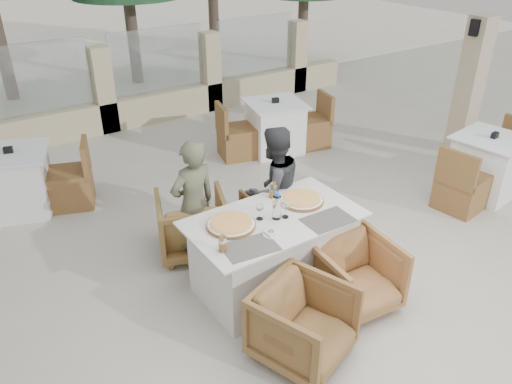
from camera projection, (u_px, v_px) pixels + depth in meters
ground at (276, 279)px, 4.96m from camera, size 80.00×80.00×0.00m
sand_patch at (5, 36)px, 15.13m from camera, size 30.00×16.00×0.01m
perimeter_wall_far at (102, 84)px, 8.06m from camera, size 10.00×0.34×1.60m
lantern_pillar at (470, 87)px, 7.27m from camera, size 0.34×0.34×2.00m
dining_table at (274, 252)px, 4.71m from camera, size 1.60×0.90×0.77m
placemat_near_left at (250, 247)px, 4.11m from camera, size 0.49×0.36×0.00m
placemat_near_right at (328, 220)px, 4.49m from camera, size 0.46×0.32×0.00m
pizza_left at (231, 224)px, 4.38m from camera, size 0.58×0.58×0.06m
pizza_right at (302, 199)px, 4.76m from camera, size 0.42×0.42×0.05m
water_bottle at (277, 206)px, 4.45m from camera, size 0.08×0.08×0.27m
wine_glass_centre at (260, 210)px, 4.46m from camera, size 0.09×0.09×0.18m
wine_glass_near at (285, 208)px, 4.49m from camera, size 0.09×0.09×0.18m
beer_glass_left at (223, 244)px, 4.04m from camera, size 0.08×0.08×0.14m
beer_glass_right at (273, 190)px, 4.82m from camera, size 0.10×0.10×0.15m
olive_dish at (271, 232)px, 4.27m from camera, size 0.15×0.15×0.04m
armchair_far_left at (192, 224)px, 5.25m from camera, size 0.91×0.92×0.66m
armchair_far_right at (274, 213)px, 5.56m from camera, size 0.60×0.61×0.54m
armchair_near_left at (303, 324)px, 3.96m from camera, size 0.89×0.90×0.65m
armchair_near_right at (355, 275)px, 4.51m from camera, size 0.77×0.79×0.65m
diner_left at (194, 204)px, 4.91m from camera, size 0.53×0.37×1.36m
diner_right at (273, 189)px, 5.18m from camera, size 0.69×0.55×1.37m
bg_table_a at (17, 182)px, 5.96m from camera, size 1.82×1.32×0.77m
bg_table_b at (275, 127)px, 7.53m from camera, size 1.79×1.20×0.77m
bg_table_c at (487, 166)px, 6.35m from camera, size 1.73×1.02×0.77m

